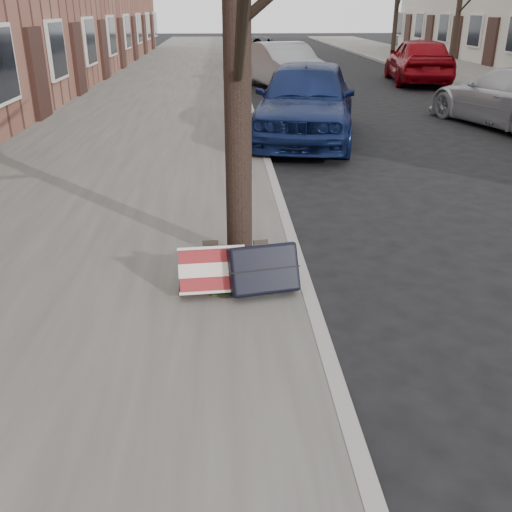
{
  "coord_description": "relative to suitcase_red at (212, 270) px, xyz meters",
  "views": [
    {
      "loc": [
        -2.0,
        -3.79,
        2.49
      ],
      "look_at": [
        -1.73,
        0.8,
        0.48
      ],
      "focal_mm": 40.0,
      "sensor_mm": 36.0,
      "label": 1
    }
  ],
  "objects": [
    {
      "name": "car_near_front",
      "position": [
        1.8,
        6.95,
        0.45
      ],
      "size": [
        2.78,
        4.93,
        1.58
      ],
      "primitive_type": "imported",
      "rotation": [
        0.0,
        0.0,
        -0.21
      ],
      "color": "#111D4A",
      "rests_on": "ground"
    },
    {
      "name": "near_sidewalk",
      "position": [
        -1.58,
        14.17,
        -0.28
      ],
      "size": [
        5.0,
        70.0,
        0.12
      ],
      "primitive_type": "cube",
      "color": "slate",
      "rests_on": "ground"
    },
    {
      "name": "ground",
      "position": [
        2.12,
        -0.83,
        -0.34
      ],
      "size": [
        120.0,
        120.0,
        0.0
      ],
      "primitive_type": "plane",
      "color": "black",
      "rests_on": "ground"
    },
    {
      "name": "dirt_patch",
      "position": [
        0.12,
        0.37,
        -0.21
      ],
      "size": [
        0.85,
        0.85,
        0.02
      ],
      "primitive_type": "cube",
      "color": "black",
      "rests_on": "near_sidewalk"
    },
    {
      "name": "car_near_back",
      "position": [
        1.74,
        22.39,
        0.31
      ],
      "size": [
        2.57,
        4.87,
        1.3
      ],
      "primitive_type": "imported",
      "rotation": [
        0.0,
        0.0,
        -0.09
      ],
      "color": "#3C3C42",
      "rests_on": "ground"
    },
    {
      "name": "suitcase_red",
      "position": [
        0.0,
        0.0,
        0.0
      ],
      "size": [
        0.59,
        0.35,
        0.44
      ],
      "primitive_type": "cube",
      "rotation": [
        -0.42,
        0.0,
        0.07
      ],
      "color": "maroon",
      "rests_on": "near_sidewalk"
    },
    {
      "name": "suitcase_navy",
      "position": [
        0.46,
        -0.04,
        0.02
      ],
      "size": [
        0.68,
        0.48,
        0.48
      ],
      "primitive_type": "cube",
      "rotation": [
        -0.42,
        0.0,
        0.2
      ],
      "color": "black",
      "rests_on": "near_sidewalk"
    },
    {
      "name": "car_near_mid",
      "position": [
        2.18,
        14.82,
        0.38
      ],
      "size": [
        2.66,
        4.66,
        1.45
      ],
      "primitive_type": "imported",
      "rotation": [
        0.0,
        0.0,
        0.27
      ],
      "color": "#939499",
      "rests_on": "ground"
    },
    {
      "name": "tree_far_b",
      "position": [
        9.32,
        18.78,
        2.18
      ],
      "size": [
        0.2,
        0.2,
        4.8
      ],
      "primitive_type": "cylinder",
      "color": "black",
      "rests_on": "far_sidewalk"
    },
    {
      "name": "tree_far_c",
      "position": [
        9.32,
        27.23,
        2.43
      ],
      "size": [
        0.23,
        0.23,
        5.31
      ],
      "primitive_type": "cylinder",
      "color": "black",
      "rests_on": "far_sidewalk"
    },
    {
      "name": "car_far_back",
      "position": [
        7.08,
        16.15,
        0.45
      ],
      "size": [
        2.47,
        4.83,
        1.57
      ],
      "primitive_type": "imported",
      "rotation": [
        0.0,
        0.0,
        3.01
      ],
      "color": "maroon",
      "rests_on": "ground"
    }
  ]
}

